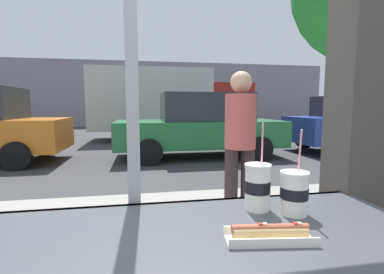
# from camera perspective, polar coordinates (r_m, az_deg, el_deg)

# --- Properties ---
(ground_plane) EXTENTS (60.00, 60.00, 0.00)m
(ground_plane) POSITION_cam_1_polar(r_m,az_deg,el_deg) (9.20, -10.46, -2.64)
(ground_plane) COLOR #38383A
(sidewalk_strip) EXTENTS (16.00, 2.80, 0.13)m
(sidewalk_strip) POSITION_cam_1_polar(r_m,az_deg,el_deg) (3.01, -10.50, -20.32)
(sidewalk_strip) COLOR gray
(sidewalk_strip) RESTS_ON ground
(building_facade_far) EXTENTS (28.00, 1.20, 4.54)m
(building_facade_far) POSITION_cam_1_polar(r_m,az_deg,el_deg) (21.02, -10.57, 8.50)
(building_facade_far) COLOR gray
(building_facade_far) RESTS_ON ground
(soda_cup_left) EXTENTS (0.10, 0.10, 0.33)m
(soda_cup_left) POSITION_cam_1_polar(r_m,az_deg,el_deg) (1.11, 13.09, -9.65)
(soda_cup_left) COLOR white
(soda_cup_left) RESTS_ON window_counter
(soda_cup_right) EXTENTS (0.10, 0.10, 0.31)m
(soda_cup_right) POSITION_cam_1_polar(r_m,az_deg,el_deg) (1.11, 19.93, -10.43)
(soda_cup_right) COLOR silver
(soda_cup_right) RESTS_ON window_counter
(hotdog_tray_near) EXTENTS (0.27, 0.13, 0.05)m
(hotdog_tray_near) POSITION_cam_1_polar(r_m,az_deg,el_deg) (0.90, 15.45, -18.22)
(hotdog_tray_near) COLOR silver
(hotdog_tray_near) RESTS_ON window_counter
(parked_car_green) EXTENTS (4.52, 2.02, 1.75)m
(parked_car_green) POSITION_cam_1_polar(r_m,az_deg,el_deg) (7.79, 1.84, 2.40)
(parked_car_green) COLOR #236B38
(parked_car_green) RESTS_ON ground
(parked_car_blue) EXTENTS (4.59, 2.04, 1.71)m
(parked_car_blue) POSITION_cam_1_polar(r_m,az_deg,el_deg) (10.19, 31.25, 2.35)
(parked_car_blue) COLOR #283D93
(parked_car_blue) RESTS_ON ground
(box_truck) EXTENTS (6.60, 2.44, 2.90)m
(box_truck) POSITION_cam_1_polar(r_m,az_deg,el_deg) (12.06, -4.80, 7.10)
(box_truck) COLOR beige
(box_truck) RESTS_ON ground
(pedestrian) EXTENTS (0.32, 0.32, 1.63)m
(pedestrian) POSITION_cam_1_polar(r_m,az_deg,el_deg) (2.97, 9.68, -0.47)
(pedestrian) COLOR #322627
(pedestrian) RESTS_ON sidewalk_strip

